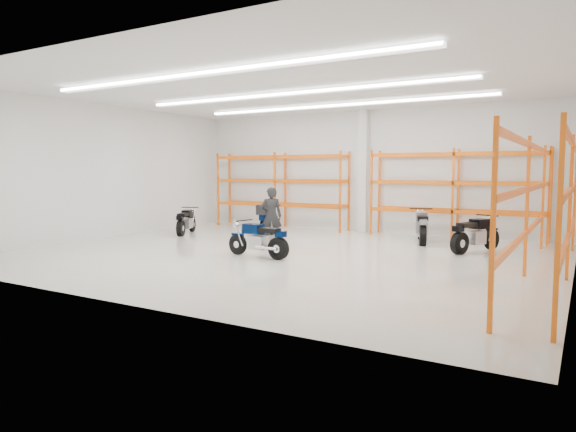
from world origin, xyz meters
The scene contains 12 objects.
ground centered at (0.00, 0.00, 0.00)m, with size 14.00×14.00×0.00m, color beige.
room_shell centered at (0.00, 0.03, 3.28)m, with size 14.02×12.02×4.51m.
motorcycle_main centered at (-0.18, -0.84, 0.45)m, with size 1.96×0.65×0.96m.
motorcycle_back_a centered at (-5.21, 1.94, 0.44)m, with size 0.95×1.81×0.95m.
motorcycle_back_b centered at (-2.10, 2.47, 0.57)m, with size 1.17×2.21×1.19m.
motorcycle_back_c centered at (2.70, 4.02, 0.49)m, with size 0.95×2.08×1.06m.
motorcycle_back_d centered at (4.50, 2.88, 0.48)m, with size 1.04×1.95×1.02m.
standing_man centered at (-1.14, 1.24, 0.89)m, with size 0.65×0.43×1.78m, color black.
structural_column centered at (0.00, 5.82, 2.25)m, with size 0.32×0.32×4.50m, color white.
pallet_racking_back_left centered at (-3.40, 5.48, 1.79)m, with size 5.67×0.87×3.00m.
pallet_racking_back_right centered at (3.40, 5.48, 1.79)m, with size 5.67×0.87×3.00m.
pallet_racking_side centered at (6.48, 0.00, 1.81)m, with size 0.87×9.07×3.00m.
Camera 1 is at (7.19, -11.97, 2.26)m, focal length 32.00 mm.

